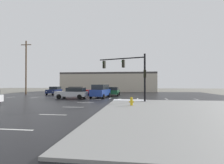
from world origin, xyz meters
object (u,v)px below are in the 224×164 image
at_px(sedan_navy, 55,90).
at_px(fire_hydrant, 132,101).
at_px(sedan_silver, 73,93).
at_px(traffic_signal_mast, 131,69).
at_px(sedan_red, 78,91).
at_px(utility_pole_far, 26,67).
at_px(suv_blue, 101,91).
at_px(sedan_green, 113,91).

bearing_deg(sedan_navy, fire_hydrant, 37.88).
bearing_deg(sedan_silver, traffic_signal_mast, 159.96).
height_order(sedan_navy, sedan_red, same).
height_order(sedan_silver, utility_pole_far, utility_pole_far).
height_order(sedan_red, suv_blue, suv_blue).
xyz_separation_m(sedan_silver, utility_pole_far, (-13.04, 8.55, 4.83)).
bearing_deg(traffic_signal_mast, utility_pole_far, -11.32).
height_order(fire_hydrant, sedan_red, sedan_red).
distance_m(fire_hydrant, sedan_navy, 23.24).
height_order(sedan_green, sedan_silver, same).
bearing_deg(sedan_silver, suv_blue, -148.10).
distance_m(traffic_signal_mast, fire_hydrant, 5.61).
xyz_separation_m(fire_hydrant, suv_blue, (-4.98, 10.02, 0.55)).
relative_size(sedan_navy, sedan_red, 1.00).
bearing_deg(sedan_red, traffic_signal_mast, -53.21).
bearing_deg(sedan_silver, sedan_green, -124.96).
relative_size(sedan_silver, sedan_red, 0.98).
height_order(sedan_green, suv_blue, suv_blue).
distance_m(sedan_navy, utility_pole_far, 7.62).
distance_m(fire_hydrant, sedan_red, 18.70).
relative_size(sedan_navy, utility_pole_far, 0.43).
height_order(sedan_navy, utility_pole_far, utility_pole_far).
bearing_deg(sedan_green, suv_blue, 162.53).
xyz_separation_m(fire_hydrant, sedan_silver, (-8.66, 7.88, 0.32)).
xyz_separation_m(sedan_green, sedan_navy, (-12.28, 2.28, 0.00)).
xyz_separation_m(sedan_green, suv_blue, (-1.43, -4.71, 0.24)).
distance_m(fire_hydrant, suv_blue, 11.20).
xyz_separation_m(sedan_silver, sedan_navy, (-7.17, 9.12, 0.00)).
xyz_separation_m(sedan_silver, sedan_red, (-1.71, 7.68, 0.00)).
bearing_deg(fire_hydrant, sedan_red, 123.67).
height_order(sedan_silver, sedan_red, same).
bearing_deg(suv_blue, fire_hydrant, -147.13).
xyz_separation_m(traffic_signal_mast, sedan_green, (-3.36, 10.23, -3.04)).
height_order(fire_hydrant, sedan_navy, sedan_navy).
bearing_deg(fire_hydrant, utility_pole_far, 142.87).
distance_m(sedan_silver, utility_pole_far, 16.32).
relative_size(sedan_silver, suv_blue, 0.92).
bearing_deg(suv_blue, sedan_navy, 63.63).
bearing_deg(utility_pole_far, sedan_navy, 5.63).
bearing_deg(fire_hydrant, suv_blue, 116.45).
xyz_separation_m(fire_hydrant, utility_pole_far, (-21.70, 16.42, 5.14)).
bearing_deg(sedan_navy, sedan_green, 74.42).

